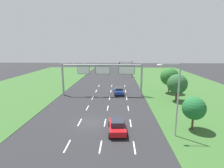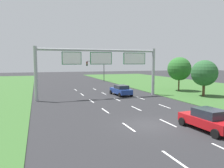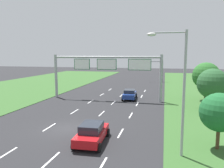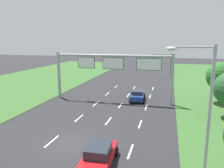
{
  "view_description": "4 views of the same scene",
  "coord_description": "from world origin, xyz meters",
  "views": [
    {
      "loc": [
        3.57,
        -22.36,
        10.01
      ],
      "look_at": [
        2.23,
        12.71,
        2.83
      ],
      "focal_mm": 28.0,
      "sensor_mm": 36.0,
      "label": 1
    },
    {
      "loc": [
        -8.29,
        -15.03,
        4.95
      ],
      "look_at": [
        2.09,
        14.98,
        1.79
      ],
      "focal_mm": 35.0,
      "sensor_mm": 36.0,
      "label": 2
    },
    {
      "loc": [
        8.9,
        -18.33,
        6.88
      ],
      "look_at": [
        0.95,
        14.49,
        2.43
      ],
      "focal_mm": 35.0,
      "sensor_mm": 36.0,
      "label": 3
    },
    {
      "loc": [
        7.88,
        -15.88,
        8.69
      ],
      "look_at": [
        0.24,
        13.36,
        2.66
      ],
      "focal_mm": 35.0,
      "sensor_mm": 36.0,
      "label": 4
    }
  ],
  "objects": [
    {
      "name": "sign_gantry",
      "position": [
        0.29,
        14.12,
        4.95
      ],
      "size": [
        17.24,
        0.44,
        7.0
      ],
      "color": "#9EA0A5",
      "rests_on": "ground_plane"
    },
    {
      "name": "car_lead_silver",
      "position": [
        3.63,
        15.29,
        0.79
      ],
      "size": [
        2.33,
        4.51,
        1.55
      ],
      "rotation": [
        0.0,
        0.0,
        0.06
      ],
      "color": "navy",
      "rests_on": "ground_plane"
    },
    {
      "name": "ground_plane",
      "position": [
        0.0,
        0.0,
        0.0
      ],
      "size": [
        200.0,
        200.0,
        0.0
      ],
      "primitive_type": "plane",
      "color": "#262628"
    },
    {
      "name": "lane_dashes_inner_right",
      "position": [
        1.75,
        3.0,
        0.0
      ],
      "size": [
        0.14,
        44.4,
        0.01
      ],
      "color": "white",
      "rests_on": "ground_plane"
    },
    {
      "name": "traffic_light_mast",
      "position": [
        6.41,
        39.52,
        3.87
      ],
      "size": [
        4.76,
        0.49,
        5.6
      ],
      "color": "#47494F",
      "rests_on": "ground_plane"
    },
    {
      "name": "street_lamp",
      "position": [
        9.8,
        -3.43,
        5.08
      ],
      "size": [
        2.61,
        0.32,
        8.5
      ],
      "color": "#9EA0A5",
      "rests_on": "ground_plane"
    },
    {
      "name": "lane_dashes_slip",
      "position": [
        5.25,
        3.0,
        0.0
      ],
      "size": [
        0.14,
        44.4,
        0.01
      ],
      "color": "white",
      "rests_on": "ground_plane"
    },
    {
      "name": "lane_dashes_inner_left",
      "position": [
        -1.75,
        3.0,
        0.0
      ],
      "size": [
        0.14,
        44.4,
        0.01
      ],
      "color": "white",
      "rests_on": "ground_plane"
    },
    {
      "name": "car_near_red",
      "position": [
        3.45,
        -2.58,
        0.79
      ],
      "size": [
        2.36,
        4.4,
        1.58
      ],
      "rotation": [
        0.0,
        0.0,
        0.06
      ],
      "color": "red",
      "rests_on": "ground_plane"
    },
    {
      "name": "roadside_tree_far",
      "position": [
        14.96,
        16.72,
        3.83
      ],
      "size": [
        4.01,
        4.01,
        5.84
      ],
      "color": "#513823",
      "rests_on": "ground_plane"
    }
  ]
}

